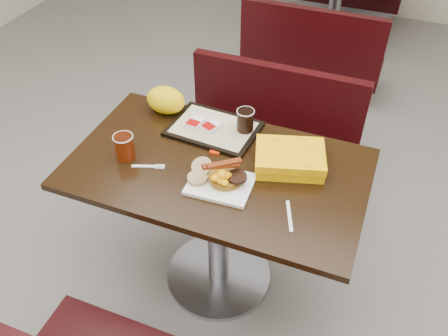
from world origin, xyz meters
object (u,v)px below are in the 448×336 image
at_px(fork, 144,166).
at_px(hashbrown_sleeve_right, 211,126).
at_px(table_near, 218,228).
at_px(tray, 214,129).
at_px(platter, 220,184).
at_px(bench_near_n, 265,141).
at_px(paper_bag, 166,100).
at_px(pancake_stack, 226,178).
at_px(coffee_cup_near, 124,147).
at_px(knife, 289,216).
at_px(hashbrown_sleeve_left, 195,123).
at_px(clamshell, 290,159).
at_px(table_far, 334,8).
at_px(coffee_cup_far, 245,120).
at_px(bench_far_s, 315,46).

relative_size(fork, hashbrown_sleeve_right, 1.62).
bearing_deg(table_near, tray, 115.81).
bearing_deg(platter, bench_near_n, 90.89).
xyz_separation_m(bench_near_n, paper_bag, (-0.36, -0.43, 0.45)).
relative_size(bench_near_n, pancake_stack, 7.94).
distance_m(table_near, coffee_cup_near, 0.57).
bearing_deg(bench_near_n, pancake_stack, -85.05).
bearing_deg(platter, knife, -14.11).
bearing_deg(coffee_cup_near, hashbrown_sleeve_right, 47.66).
distance_m(hashbrown_sleeve_left, clamshell, 0.47).
bearing_deg(coffee_cup_near, table_far, 82.11).
relative_size(table_far, hashbrown_sleeve_left, 14.43).
bearing_deg(table_far, platter, -88.87).
xyz_separation_m(clamshell, paper_bag, (-0.63, 0.16, 0.03)).
relative_size(clamshell, paper_bag, 1.52).
relative_size(bench_near_n, knife, 6.62).
height_order(knife, clamshell, clamshell).
xyz_separation_m(knife, hashbrown_sleeve_left, (-0.53, 0.36, 0.03)).
distance_m(coffee_cup_near, hashbrown_sleeve_left, 0.34).
xyz_separation_m(coffee_cup_near, coffee_cup_far, (0.40, 0.33, 0.01)).
relative_size(fork, tray, 0.35).
bearing_deg(platter, coffee_cup_far, 90.90).
bearing_deg(paper_bag, tray, -11.98).
relative_size(bench_far_s, coffee_cup_far, 10.10).
bearing_deg(tray, table_far, 91.36).
relative_size(table_near, coffee_cup_near, 11.14).
bearing_deg(bench_far_s, hashbrown_sleeve_right, -93.71).
height_order(fork, clamshell, clamshell).
xyz_separation_m(hashbrown_sleeve_left, coffee_cup_far, (0.22, 0.05, 0.04)).
distance_m(bench_near_n, clamshell, 0.78).
bearing_deg(pancake_stack, bench_near_n, 94.95).
bearing_deg(bench_far_s, table_near, -90.00).
distance_m(table_near, fork, 0.48).
bearing_deg(pancake_stack, table_far, 91.45).
relative_size(hashbrown_sleeve_right, coffee_cup_far, 0.83).
bearing_deg(platter, tray, 113.60).
distance_m(tray, coffee_cup_far, 0.15).
xyz_separation_m(tray, paper_bag, (-0.26, 0.05, 0.05)).
xyz_separation_m(table_near, platter, (0.05, -0.10, 0.38)).
distance_m(tray, hashbrown_sleeve_left, 0.09).
distance_m(platter, hashbrown_sleeve_left, 0.39).
bearing_deg(hashbrown_sleeve_right, coffee_cup_near, -110.38).
height_order(bench_near_n, bench_far_s, same).
height_order(platter, coffee_cup_near, coffee_cup_near).
xyz_separation_m(pancake_stack, paper_bag, (-0.43, 0.35, 0.04)).
bearing_deg(bench_far_s, paper_bag, -102.50).
bearing_deg(bench_near_n, hashbrown_sleeve_right, -102.49).
xyz_separation_m(table_far, bench_far_s, (0.00, -0.70, -0.02)).
bearing_deg(bench_near_n, table_near, -90.00).
height_order(table_near, platter, platter).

